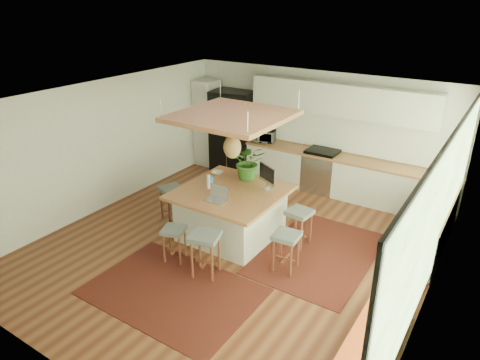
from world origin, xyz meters
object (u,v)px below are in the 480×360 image
Objects in this scene: stool_near_left at (174,242)px; stool_near_right at (206,256)px; laptop at (215,195)px; monitor at (267,176)px; fridge at (233,135)px; island_plant at (249,166)px; microwave at (265,135)px; island at (231,213)px; stool_right_front at (286,251)px; stool_left_side at (172,203)px; stool_right_back at (299,227)px.

stool_near_left is 0.70m from stool_near_right.
monitor is at bearing 61.88° from laptop.
monitor reaches higher than laptop.
monitor is (2.39, -2.43, 0.26)m from fridge.
island_plant is at bearing -174.40° from monitor.
laptop is 1.16m from island_plant.
microwave is (0.93, -0.02, 0.17)m from fridge.
monitor reaches higher than island.
fridge reaches higher than stool_right_front.
laptop is 0.75× the size of microwave.
island is 1.48m from stool_right_front.
island_plant is (1.85, -2.22, 0.29)m from fridge.
stool_near_left is 1.51m from stool_left_side.
stool_right_front reaches higher than stool_near_left.
fridge is at bearing 118.35° from stool_near_right.
stool_near_right is 1.08× the size of stool_right_back.
microwave is (0.42, 2.98, 0.74)m from stool_left_side.
island reaches higher than stool_near_left.
island_plant is at bearing 29.76° from stool_left_side.
microwave is (-2.16, 2.47, 0.74)m from stool_right_back.
stool_near_right is at bearing -90.61° from microwave.
monitor is (0.15, 1.72, 0.83)m from stool_near_right.
stool_right_back is at bearing -11.96° from island_plant.
fridge is 2.72× the size of stool_near_right.
monitor is at bearing 134.58° from stool_right_front.
island_plant is at bearing 80.50° from stool_near_left.
laptop reaches higher than stool_right_front.
stool_left_side reaches higher than stool_right_front.
monitor is at bearing 39.93° from island.
stool_near_right is 2.14m from island_plant.
island is at bearing 105.91° from stool_near_right.
stool_near_right is 1.07× the size of stool_left_side.
stool_near_left is 2.05m from monitor.
stool_near_right is at bearing -141.45° from stool_right_front.
island is at bearing 91.38° from laptop.
stool_near_right is 1.87m from stool_right_back.
stool_right_front is 1.51m from monitor.
island reaches higher than stool_right_back.
microwave is at bearing 147.70° from monitor.
stool_near_left is 1.07m from laptop.
island is 3.06m from microwave.
island_plant reaches higher than monitor.
laptop reaches higher than stool_near_right.
island_plant is (0.92, -2.21, 0.11)m from microwave.
microwave is (-0.95, 3.35, 0.05)m from laptop.
stool_near_left is 2.25m from stool_right_back.
stool_near_left is at bearing -133.96° from stool_right_back.
microwave reaches higher than island.
stool_near_left is at bearing -99.50° from island_plant.
island is 1.37m from stool_left_side.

